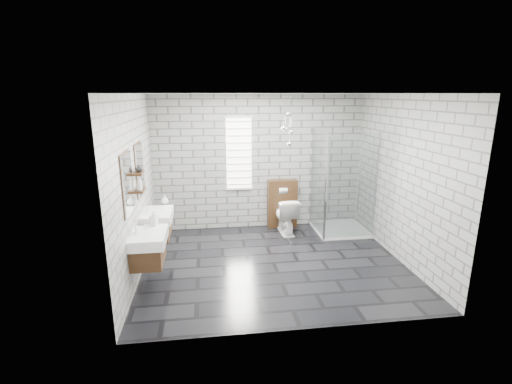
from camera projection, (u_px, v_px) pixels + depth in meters
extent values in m
cube|color=black|center=(274.00, 263.00, 6.11)|extent=(4.20, 3.60, 0.02)
cube|color=white|center=(276.00, 93.00, 5.41)|extent=(4.20, 3.60, 0.02)
cube|color=gray|center=(259.00, 163.00, 7.49)|extent=(4.20, 0.02, 2.70)
cube|color=gray|center=(305.00, 222.00, 4.02)|extent=(4.20, 0.02, 2.70)
cube|color=gray|center=(135.00, 188.00, 5.49)|extent=(0.02, 3.60, 2.70)
cube|color=gray|center=(402.00, 179.00, 6.03)|extent=(0.02, 3.60, 2.70)
cube|color=#412814|center=(148.00, 253.00, 5.16)|extent=(0.42, 0.62, 0.30)
cube|color=silver|center=(163.00, 250.00, 5.18)|extent=(0.02, 0.35, 0.01)
cube|color=white|center=(149.00, 238.00, 5.10)|extent=(0.47, 0.70, 0.15)
cylinder|color=silver|center=(136.00, 229.00, 5.05)|extent=(0.04, 0.04, 0.12)
cylinder|color=silver|center=(140.00, 226.00, 5.04)|extent=(0.10, 0.02, 0.02)
cube|color=white|center=(128.00, 184.00, 4.88)|extent=(0.03, 0.55, 0.80)
cube|color=#412814|center=(127.00, 184.00, 4.87)|extent=(0.01, 0.59, 0.84)
cube|color=#412814|center=(157.00, 229.00, 6.08)|extent=(0.42, 0.62, 0.30)
cube|color=silver|center=(169.00, 227.00, 6.09)|extent=(0.02, 0.35, 0.01)
cube|color=white|center=(157.00, 216.00, 6.02)|extent=(0.47, 0.70, 0.15)
cylinder|color=silver|center=(147.00, 208.00, 5.97)|extent=(0.04, 0.04, 0.12)
cylinder|color=silver|center=(150.00, 205.00, 5.96)|extent=(0.10, 0.02, 0.02)
cube|color=white|center=(140.00, 169.00, 5.80)|extent=(0.03, 0.55, 0.80)
cube|color=#412814|center=(139.00, 170.00, 5.79)|extent=(0.01, 0.59, 0.84)
cube|color=#412814|center=(140.00, 190.00, 5.46)|extent=(0.14, 0.30, 0.03)
cube|color=#412814|center=(138.00, 173.00, 5.39)|extent=(0.14, 0.30, 0.03)
cube|color=white|center=(239.00, 153.00, 7.36)|extent=(0.50, 0.02, 1.40)
cube|color=silver|center=(238.00, 117.00, 7.17)|extent=(0.56, 0.04, 0.04)
cube|color=silver|center=(239.00, 189.00, 7.53)|extent=(0.56, 0.04, 0.04)
cube|color=silver|center=(239.00, 184.00, 7.51)|extent=(0.48, 0.01, 0.02)
cube|color=silver|center=(239.00, 178.00, 7.47)|extent=(0.48, 0.01, 0.02)
cube|color=silver|center=(239.00, 171.00, 7.44)|extent=(0.48, 0.01, 0.02)
cube|color=silver|center=(239.00, 164.00, 7.40)|extent=(0.48, 0.01, 0.02)
cube|color=silver|center=(239.00, 157.00, 7.36)|extent=(0.48, 0.01, 0.02)
cube|color=silver|center=(239.00, 150.00, 7.33)|extent=(0.48, 0.01, 0.02)
cube|color=silver|center=(239.00, 143.00, 7.29)|extent=(0.48, 0.01, 0.02)
cube|color=silver|center=(239.00, 136.00, 7.26)|extent=(0.48, 0.01, 0.02)
cube|color=silver|center=(239.00, 129.00, 7.22)|extent=(0.48, 0.01, 0.03)
cube|color=silver|center=(239.00, 121.00, 7.18)|extent=(0.48, 0.01, 0.03)
cube|color=#412814|center=(282.00, 203.00, 7.67)|extent=(0.60, 0.20, 1.00)
cube|color=silver|center=(283.00, 191.00, 7.49)|extent=(0.18, 0.01, 0.12)
cube|color=white|center=(340.00, 229.00, 7.55)|extent=(1.00, 1.00, 0.06)
cube|color=silver|center=(352.00, 187.00, 6.82)|extent=(1.00, 0.01, 2.00)
cube|color=silver|center=(318.00, 182.00, 7.23)|extent=(0.01, 1.00, 2.00)
cube|color=silver|center=(326.00, 188.00, 6.76)|extent=(0.03, 0.03, 2.00)
cube|color=silver|center=(377.00, 186.00, 6.88)|extent=(0.03, 0.03, 2.00)
cylinder|color=silver|center=(360.00, 175.00, 7.52)|extent=(0.02, 0.02, 1.80)
cylinder|color=silver|center=(359.00, 129.00, 7.27)|extent=(0.14, 0.14, 0.02)
sphere|color=silver|center=(283.00, 128.00, 6.87)|extent=(0.09, 0.09, 0.09)
cylinder|color=silver|center=(284.00, 110.00, 6.79)|extent=(0.01, 0.01, 0.57)
sphere|color=silver|center=(289.00, 144.00, 7.01)|extent=(0.09, 0.09, 0.09)
cylinder|color=silver|center=(290.00, 118.00, 6.89)|extent=(0.01, 0.01, 0.87)
sphere|color=silver|center=(288.00, 114.00, 6.93)|extent=(0.09, 0.09, 0.09)
cylinder|color=silver|center=(288.00, 103.00, 6.88)|extent=(0.01, 0.01, 0.32)
sphere|color=silver|center=(286.00, 129.00, 6.98)|extent=(0.09, 0.09, 0.09)
cylinder|color=silver|center=(286.00, 110.00, 6.89)|extent=(0.01, 0.01, 0.60)
sphere|color=silver|center=(291.00, 132.00, 7.01)|extent=(0.09, 0.09, 0.09)
cylinder|color=silver|center=(291.00, 112.00, 6.91)|extent=(0.01, 0.01, 0.65)
imported|color=white|center=(286.00, 215.00, 7.36)|extent=(0.44, 0.73, 0.72)
imported|color=#B2B2B2|center=(154.00, 218.00, 5.35)|extent=(0.13, 0.13, 0.22)
imported|color=#B2B2B2|center=(165.00, 200.00, 6.40)|extent=(0.15, 0.15, 0.16)
imported|color=#B2B2B2|center=(139.00, 183.00, 5.36)|extent=(0.09, 0.09, 0.22)
imported|color=#B2B2B2|center=(139.00, 168.00, 5.38)|extent=(0.11, 0.11, 0.10)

